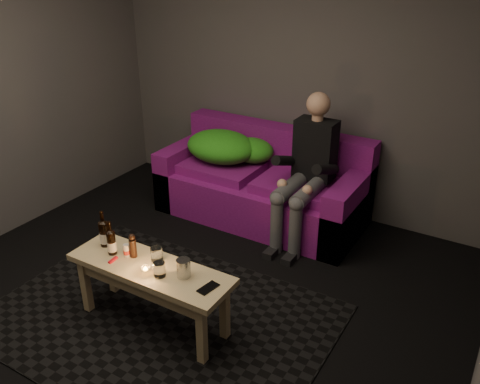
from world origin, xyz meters
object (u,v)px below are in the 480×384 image
at_px(beer_bottle_b, 111,242).
at_px(sofa, 264,187).
at_px(coffee_table, 151,277).
at_px(steel_cup, 183,268).
at_px(beer_bottle_a, 104,233).
at_px(person, 307,168).

bearing_deg(beer_bottle_b, sofa, 83.83).
distance_m(sofa, coffee_table, 1.82).
bearing_deg(steel_cup, coffee_table, -174.41).
height_order(beer_bottle_a, steel_cup, beer_bottle_a).
xyz_separation_m(beer_bottle_a, beer_bottle_b, (0.12, -0.05, -0.01)).
relative_size(person, coffee_table, 1.10).
height_order(sofa, steel_cup, sofa).
distance_m(coffee_table, steel_cup, 0.30).
xyz_separation_m(sofa, beer_bottle_b, (-0.20, -1.82, 0.27)).
bearing_deg(person, coffee_table, -103.04).
height_order(coffee_table, beer_bottle_a, beer_bottle_a).
bearing_deg(beer_bottle_b, steel_cup, 3.73).
distance_m(beer_bottle_a, beer_bottle_b, 0.13).
distance_m(person, steel_cup, 1.64).
bearing_deg(steel_cup, beer_bottle_b, -176.27).
relative_size(sofa, beer_bottle_a, 7.19).
height_order(person, coffee_table, person).
bearing_deg(beer_bottle_a, coffee_table, -5.09).
relative_size(coffee_table, beer_bottle_b, 4.71).
bearing_deg(beer_bottle_b, person, 67.09).
bearing_deg(coffee_table, steel_cup, 5.59).
height_order(sofa, person, person).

